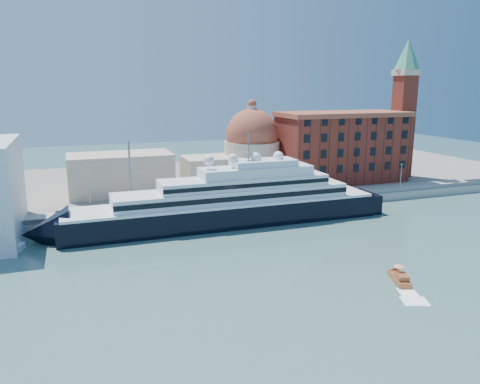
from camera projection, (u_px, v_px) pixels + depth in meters
name	position (u px, v px, depth m)	size (l,w,h in m)	color
ground	(254.00, 256.00, 94.77)	(400.00, 400.00, 0.00)	#3A6463
quay	(208.00, 209.00, 125.68)	(180.00, 10.00, 2.50)	gray
land	(175.00, 181.00, 163.36)	(260.00, 72.00, 2.00)	slate
quay_fence	(212.00, 206.00, 121.14)	(180.00, 0.10, 1.20)	slate
superyacht	(216.00, 207.00, 114.54)	(88.59, 12.28, 26.48)	black
water_taxi	(400.00, 278.00, 82.00)	(4.43, 7.05, 3.18)	brown
warehouse	(342.00, 146.00, 156.55)	(43.00, 19.00, 23.25)	maroon
campanile	(404.00, 100.00, 161.12)	(8.40, 8.40, 47.00)	maroon
church	(206.00, 160.00, 147.40)	(66.00, 18.00, 25.50)	beige
lamp_posts	(161.00, 182.00, 118.01)	(120.80, 2.40, 18.00)	slate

